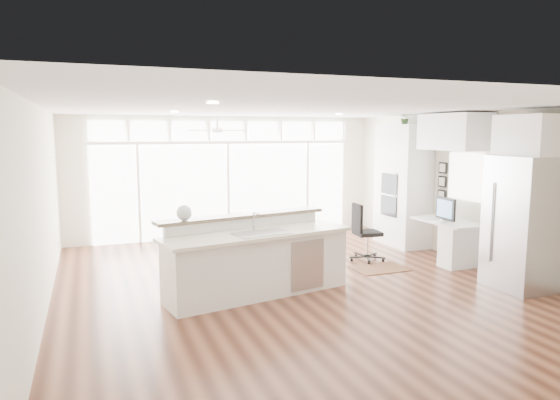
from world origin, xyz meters
name	(u,v)px	position (x,y,z in m)	size (l,w,h in m)	color
floor	(295,285)	(0.00, 0.00, -0.01)	(7.00, 8.00, 0.02)	#422014
ceiling	(296,108)	(0.00, 0.00, 2.70)	(7.00, 8.00, 0.02)	silver
wall_back	(227,177)	(0.00, 4.00, 1.35)	(7.00, 0.04, 2.70)	silver
wall_front	(497,262)	(0.00, -4.00, 1.35)	(7.00, 0.04, 2.70)	silver
wall_left	(40,212)	(-3.50, 0.00, 1.35)	(0.04, 8.00, 2.70)	silver
wall_right	(479,189)	(3.50, 0.00, 1.35)	(0.04, 8.00, 2.70)	silver
glass_wall	(228,190)	(0.00, 3.94, 1.05)	(5.80, 0.06, 2.08)	white
transom_row	(227,131)	(0.00, 3.94, 2.38)	(5.90, 0.06, 0.40)	white
desk_window	(465,176)	(3.46, 0.30, 1.55)	(0.04, 0.85, 0.85)	white
ceiling_fan	(217,125)	(-0.50, 2.80, 2.48)	(1.16, 1.16, 0.32)	white
recessed_lights	(291,110)	(0.00, 0.20, 2.68)	(3.40, 3.00, 0.02)	white
oven_cabinet	(403,185)	(3.17, 1.80, 1.25)	(0.64, 1.20, 2.50)	white
desk_nook	(448,241)	(3.13, 0.30, 0.38)	(0.72, 1.30, 0.76)	white
upper_cabinets	(455,132)	(3.17, 0.30, 2.35)	(0.64, 1.30, 0.64)	white
refrigerator	(522,223)	(3.11, -1.35, 1.00)	(0.76, 0.90, 2.00)	#B1B1B6
fridge_cabinet	(531,135)	(3.17, -1.35, 2.30)	(0.64, 0.90, 0.60)	white
framed_photos	(442,182)	(3.46, 0.92, 1.40)	(0.06, 0.22, 0.80)	black
kitchen_island	(258,257)	(-0.68, -0.21, 0.56)	(2.82, 1.06, 1.12)	white
rug	(379,268)	(1.72, 0.33, 0.01)	(0.90, 0.65, 0.01)	#3B2012
office_chair	(367,232)	(1.81, 0.90, 0.52)	(0.55, 0.50, 1.05)	black
fishbowl	(184,213)	(-1.69, 0.01, 1.23)	(0.22, 0.22, 0.22)	silver
monitor	(446,209)	(3.05, 0.30, 0.98)	(0.09, 0.53, 0.44)	black
keyboard	(437,221)	(2.88, 0.30, 0.77)	(0.12, 0.32, 0.02)	white
potted_plant	(405,119)	(3.17, 1.80, 2.61)	(0.25, 0.28, 0.22)	#2E5223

